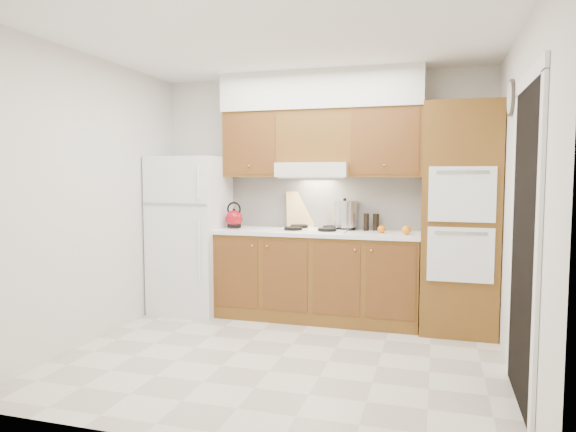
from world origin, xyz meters
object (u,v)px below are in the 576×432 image
Objects in this scene: fridge at (191,234)px; kettle at (234,219)px; stock_pot at (345,214)px; oven_cabinet at (460,219)px.

fridge reaches higher than kettle.
kettle is 0.70× the size of stock_pot.
fridge reaches higher than stock_pot.
oven_cabinet is at bearing 1.70° from kettle.
kettle is at bearing 4.73° from fridge.
kettle is (-2.34, 0.01, -0.06)m from oven_cabinet.
fridge is 1.72m from stock_pot.
stock_pot is at bearing 10.34° from kettle.
fridge is 2.86m from oven_cabinet.
kettle is (0.50, 0.04, 0.18)m from fridge.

